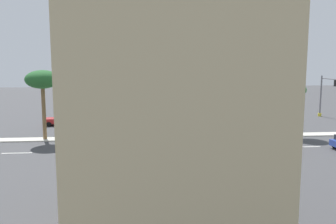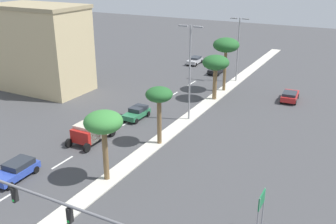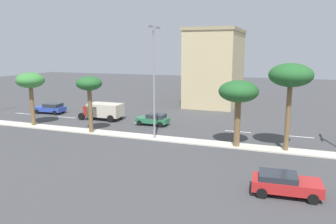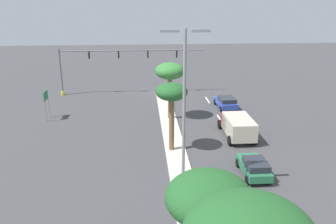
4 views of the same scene
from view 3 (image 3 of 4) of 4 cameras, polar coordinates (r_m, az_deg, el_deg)
name	(u,v)px [view 3 (image 3 of 4)]	position (r m, az deg, el deg)	size (l,w,h in m)	color
ground_plane	(166,139)	(32.73, -0.34, -4.82)	(160.00, 160.00, 0.00)	#424244
median_curb	(246,147)	(30.96, 13.54, -5.93)	(1.80, 70.97, 0.12)	beige
lane_stripe_mid	(23,114)	(50.19, -23.95, -0.26)	(0.20, 2.80, 0.01)	silver
lane_stripe_trailing	(67,117)	(45.41, -17.22, -0.89)	(0.20, 2.80, 0.01)	silver
lane_stripe_outboard	(144,124)	(39.69, -4.17, -2.06)	(0.20, 2.80, 0.01)	silver
lane_stripe_leading	(238,132)	(36.63, 12.12, -3.36)	(0.20, 2.80, 0.01)	silver
lane_stripe_rear	(300,137)	(36.35, 22.00, -4.03)	(0.20, 2.80, 0.01)	silver
commercial_building	(216,67)	(54.37, 8.31, 7.77)	(13.55, 7.84, 12.10)	#C6B284
palm_tree_inboard	(30,82)	(40.85, -22.92, 4.92)	(3.21, 3.21, 6.15)	brown
palm_tree_outboard	(89,86)	(35.32, -13.61, 4.50)	(2.69, 2.69, 5.98)	brown
palm_tree_center	(238,93)	(29.85, 12.21, 3.26)	(3.55, 3.55, 6.03)	brown
palm_tree_right	(291,77)	(29.63, 20.64, 5.80)	(3.67, 3.67, 7.60)	brown
street_lamp_front	(154,74)	(31.84, -2.47, 6.57)	(2.90, 0.24, 10.98)	gray
sedan_red_rear	(285,183)	(21.74, 19.70, -11.64)	(2.29, 4.21, 1.34)	red
sedan_blue_near	(51,108)	(48.90, -19.80, 0.67)	(2.23, 4.27, 1.43)	#2D47AD
sedan_green_outboard	(154,119)	(38.79, -2.54, -1.24)	(1.89, 3.84, 1.37)	#287047
box_truck	(102,110)	(42.68, -11.38, 0.30)	(2.58, 5.44, 2.09)	#B21E19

